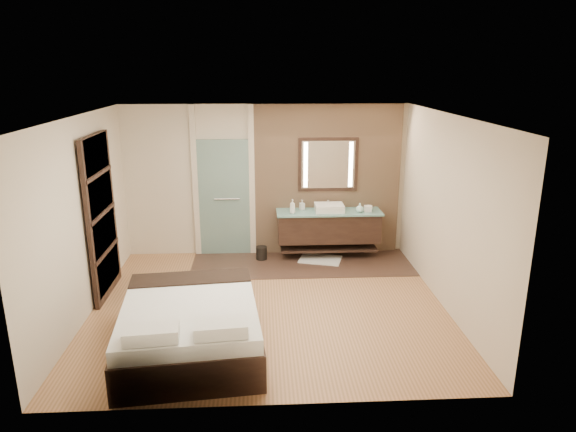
{
  "coord_description": "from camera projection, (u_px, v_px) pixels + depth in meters",
  "views": [
    {
      "loc": [
        -0.09,
        -6.73,
        3.32
      ],
      "look_at": [
        0.31,
        0.6,
        1.17
      ],
      "focal_mm": 32.0,
      "sensor_mm": 36.0,
      "label": 1
    }
  ],
  "objects": [
    {
      "name": "bed",
      "position": [
        190.0,
        327.0,
        6.13
      ],
      "size": [
        1.8,
        2.16,
        0.77
      ],
      "rotation": [
        0.0,
        0.0,
        0.1
      ],
      "color": "black",
      "rests_on": "floor"
    },
    {
      "name": "tile_strip",
      "position": [
        302.0,
        264.0,
        8.95
      ],
      "size": [
        3.8,
        1.3,
        0.01
      ],
      "primitive_type": "cube",
      "color": "#3C2821",
      "rests_on": "floor"
    },
    {
      "name": "frosted_door",
      "position": [
        224.0,
        193.0,
        9.13
      ],
      "size": [
        1.1,
        0.12,
        2.7
      ],
      "color": "#ABD9D0",
      "rests_on": "floor"
    },
    {
      "name": "stone_wall",
      "position": [
        327.0,
        181.0,
        9.18
      ],
      "size": [
        2.6,
        0.08,
        2.7
      ],
      "primitive_type": "cube",
      "color": "tan",
      "rests_on": "floor"
    },
    {
      "name": "soap_bottle_c",
      "position": [
        360.0,
        208.0,
        8.95
      ],
      "size": [
        0.14,
        0.14,
        0.16
      ],
      "primitive_type": "imported",
      "rotation": [
        0.0,
        0.0,
        0.15
      ],
      "color": "#BCEDE8",
      "rests_on": "vanity"
    },
    {
      "name": "vanity",
      "position": [
        329.0,
        226.0,
        9.11
      ],
      "size": [
        1.85,
        0.55,
        0.88
      ],
      "color": "black",
      "rests_on": "stone_wall"
    },
    {
      "name": "soap_bottle_b",
      "position": [
        302.0,
        205.0,
        9.1
      ],
      "size": [
        0.1,
        0.1,
        0.18
      ],
      "primitive_type": "imported",
      "rotation": [
        0.0,
        0.0,
        0.32
      ],
      "color": "#B2B2B2",
      "rests_on": "vanity"
    },
    {
      "name": "floor",
      "position": [
        269.0,
        306.0,
        7.38
      ],
      "size": [
        5.0,
        5.0,
        0.0
      ],
      "primitive_type": "plane",
      "color": "#92623D",
      "rests_on": "ground"
    },
    {
      "name": "shoji_partition",
      "position": [
        102.0,
        216.0,
        7.49
      ],
      "size": [
        0.06,
        1.2,
        2.4
      ],
      "color": "black",
      "rests_on": "floor"
    },
    {
      "name": "bath_mat",
      "position": [
        320.0,
        259.0,
        9.11
      ],
      "size": [
        0.83,
        0.68,
        0.02
      ],
      "primitive_type": "cube",
      "rotation": [
        0.0,
        0.0,
        -0.29
      ],
      "color": "silver",
      "rests_on": "floor"
    },
    {
      "name": "tissue_box",
      "position": [
        368.0,
        209.0,
        9.0
      ],
      "size": [
        0.13,
        0.13,
        0.1
      ],
      "primitive_type": "cube",
      "rotation": [
        0.0,
        0.0,
        -0.06
      ],
      "color": "silver",
      "rests_on": "vanity"
    },
    {
      "name": "soap_bottle_a",
      "position": [
        292.0,
        206.0,
        8.87
      ],
      "size": [
        0.12,
        0.12,
        0.24
      ],
      "primitive_type": "imported",
      "rotation": [
        0.0,
        0.0,
        0.32
      ],
      "color": "white",
      "rests_on": "vanity"
    },
    {
      "name": "mirror_unit",
      "position": [
        328.0,
        165.0,
        9.04
      ],
      "size": [
        1.06,
        0.04,
        0.96
      ],
      "color": "black",
      "rests_on": "stone_wall"
    },
    {
      "name": "waste_bin",
      "position": [
        261.0,
        253.0,
        9.12
      ],
      "size": [
        0.26,
        0.26,
        0.24
      ],
      "primitive_type": "cylinder",
      "rotation": [
        0.0,
        0.0,
        -0.43
      ],
      "color": "black",
      "rests_on": "floor"
    },
    {
      "name": "cup",
      "position": [
        369.0,
        208.0,
        9.06
      ],
      "size": [
        0.12,
        0.12,
        0.09
      ],
      "primitive_type": "imported",
      "rotation": [
        0.0,
        0.0,
        0.05
      ],
      "color": "silver",
      "rests_on": "vanity"
    }
  ]
}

